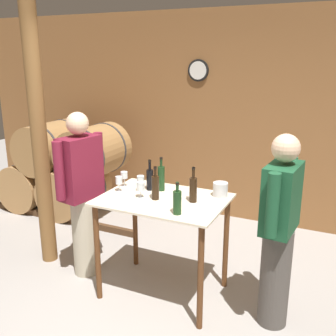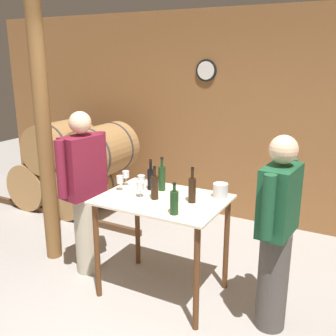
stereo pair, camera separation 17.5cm
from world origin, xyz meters
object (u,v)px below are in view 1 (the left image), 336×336
(wine_glass_near_center, at_px, (119,181))
(person_host, at_px, (82,192))
(wooden_post, at_px, (39,137))
(wine_bottle_far_right, at_px, (193,189))
(ice_bucket, at_px, (220,189))
(wine_glass_far_side, at_px, (141,186))
(wine_bottle_center, at_px, (155,187))
(wine_glass_near_right, at_px, (141,180))
(person_visitor_with_scarf, at_px, (279,229))
(wine_bottle_right, at_px, (177,202))
(wine_bottle_left, at_px, (161,177))
(wine_glass_near_left, at_px, (124,176))
(wine_bottle_far_left, at_px, (150,179))

(wine_glass_near_center, distance_m, person_host, 0.45)
(wooden_post, relative_size, wine_bottle_far_right, 8.79)
(wine_bottle_far_right, relative_size, ice_bucket, 2.33)
(wine_glass_far_side, bearing_deg, wine_glass_near_center, 167.06)
(wine_bottle_center, height_order, wine_glass_near_right, wine_bottle_center)
(wine_glass_near_center, height_order, wine_glass_far_side, same)
(person_visitor_with_scarf, bearing_deg, wine_bottle_right, -160.91)
(wine_glass_near_center, height_order, person_visitor_with_scarf, person_visitor_with_scarf)
(person_host, distance_m, person_visitor_with_scarf, 1.86)
(wine_bottle_right, bearing_deg, person_visitor_with_scarf, 19.09)
(wine_bottle_right, xyz_separation_m, wine_glass_far_side, (-0.44, 0.20, 0.00))
(wine_glass_far_side, height_order, person_host, person_host)
(wine_bottle_left, xyz_separation_m, wine_glass_far_side, (-0.08, -0.25, -0.02))
(ice_bucket, height_order, person_visitor_with_scarf, person_visitor_with_scarf)
(wine_bottle_center, bearing_deg, person_host, 178.43)
(wooden_post, distance_m, wine_bottle_left, 1.32)
(wine_bottle_center, height_order, wine_glass_near_center, wine_bottle_center)
(wine_bottle_center, xyz_separation_m, wine_glass_far_side, (-0.13, -0.02, -0.01))
(wine_glass_far_side, bearing_deg, person_visitor_with_scarf, 2.85)
(wooden_post, relative_size, wine_bottle_left, 8.52)
(wine_bottle_far_right, relative_size, person_visitor_with_scarf, 0.19)
(wine_bottle_right, relative_size, wine_glass_near_center, 1.84)
(wine_bottle_left, bearing_deg, wine_glass_far_side, -106.76)
(wine_bottle_right, distance_m, wine_glass_far_side, 0.48)
(person_host, xyz_separation_m, person_visitor_with_scarf, (1.86, 0.02, -0.03))
(wine_bottle_left, distance_m, ice_bucket, 0.55)
(wine_bottle_right, relative_size, wine_glass_near_right, 1.77)
(wooden_post, height_order, wine_bottle_center, wooden_post)
(person_host, bearing_deg, wine_glass_near_right, 9.95)
(wine_glass_near_left, relative_size, wine_glass_near_center, 1.02)
(wine_glass_near_left, bearing_deg, wine_bottle_center, -23.18)
(wine_bottle_left, bearing_deg, wooden_post, -173.16)
(wine_bottle_left, distance_m, wine_glass_near_right, 0.19)
(wine_bottle_left, relative_size, wine_glass_near_right, 2.13)
(wine_bottle_center, bearing_deg, ice_bucket, 33.04)
(wine_glass_near_left, height_order, ice_bucket, wine_glass_near_left)
(wine_glass_near_right, bearing_deg, person_host, -170.05)
(wine_bottle_center, relative_size, person_host, 0.18)
(wine_bottle_center, distance_m, wine_glass_near_center, 0.39)
(wine_glass_near_center, relative_size, wine_glass_far_side, 0.99)
(person_host, bearing_deg, wine_glass_near_center, 2.38)
(wine_bottle_far_left, bearing_deg, wine_bottle_right, -42.34)
(wine_bottle_far_left, distance_m, wine_bottle_left, 0.11)
(wine_bottle_left, xyz_separation_m, ice_bucket, (0.54, 0.08, -0.06))
(wine_glass_far_side, relative_size, ice_bucket, 1.09)
(wine_bottle_far_left, height_order, wine_bottle_left, wine_bottle_left)
(wine_glass_near_center, relative_size, ice_bucket, 1.09)
(wooden_post, relative_size, wine_bottle_center, 9.20)
(wine_glass_near_center, distance_m, wine_glass_near_right, 0.20)
(wooden_post, bearing_deg, wine_bottle_far_right, 0.15)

